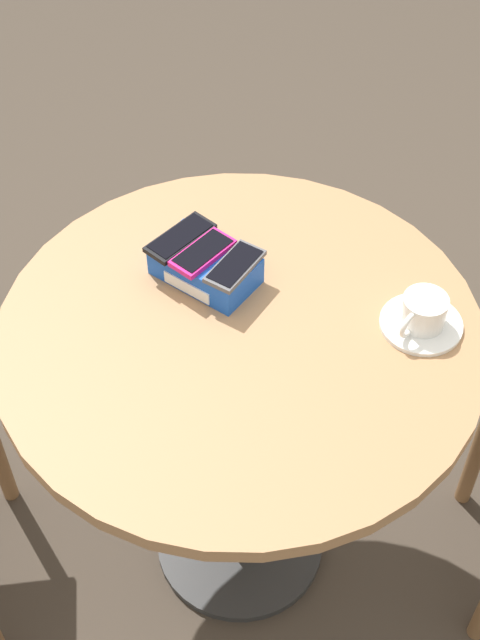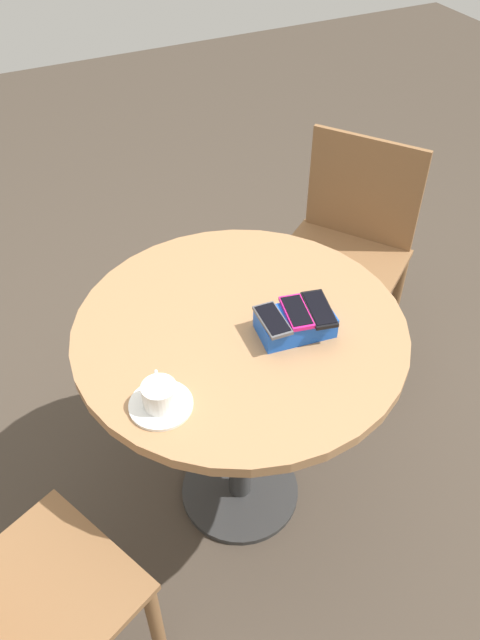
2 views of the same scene
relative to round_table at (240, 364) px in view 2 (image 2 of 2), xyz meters
name	(u,v)px [view 2 (image 2 of 2)]	position (x,y,z in m)	size (l,w,h in m)	color
ground_plane	(240,491)	(0.00, 0.00, -0.62)	(8.00, 8.00, 0.00)	#42382D
round_table	(240,364)	(0.00, 0.00, 0.00)	(0.84, 0.84, 0.76)	#2D2D2D
phone_box	(295,323)	(-0.11, 0.08, 0.17)	(0.19, 0.13, 0.06)	blue
phone_black	(319,309)	(-0.17, 0.09, 0.20)	(0.08, 0.14, 0.01)	black
phone_magenta	(297,312)	(-0.12, 0.07, 0.20)	(0.08, 0.13, 0.01)	#D11975
phone_gray	(272,320)	(-0.05, 0.07, 0.20)	(0.06, 0.12, 0.01)	#515156
saucer	(161,405)	(0.27, 0.16, 0.14)	(0.14, 0.14, 0.01)	white
coffee_cup	(159,394)	(0.27, 0.15, 0.18)	(0.08, 0.11, 0.06)	white
chair_near_window	(19,619)	(0.69, 0.31, -0.19)	(0.51, 0.51, 0.79)	brown
chair_far_side	(343,254)	(-0.65, -0.48, -0.17)	(0.62, 0.62, 0.85)	brown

